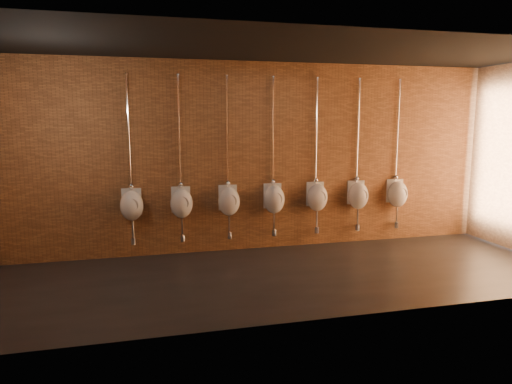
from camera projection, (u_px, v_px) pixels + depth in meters
ground at (285, 276)px, 6.63m from camera, size 8.50×8.50×0.00m
room_shell at (286, 136)px, 6.31m from camera, size 8.54×3.04×3.22m
urinal_0 at (132, 204)px, 7.29m from camera, size 0.41×0.36×2.72m
urinal_1 at (182, 202)px, 7.48m from camera, size 0.41×0.36×2.72m
urinal_2 at (229, 200)px, 7.66m from camera, size 0.41×0.36×2.72m
urinal_3 at (274, 198)px, 7.85m from camera, size 0.41×0.36×2.72m
urinal_4 at (317, 197)px, 8.04m from camera, size 0.41×0.36×2.72m
urinal_5 at (358, 195)px, 8.23m from camera, size 0.41×0.36×2.72m
urinal_6 at (397, 193)px, 8.41m from camera, size 0.41×0.36×2.72m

